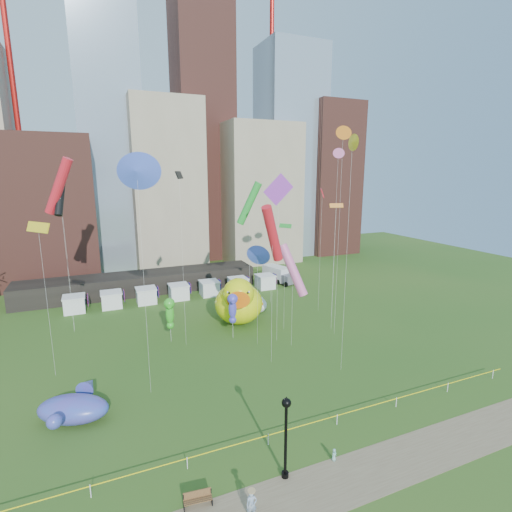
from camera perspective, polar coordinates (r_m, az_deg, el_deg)
name	(u,v)px	position (r m, az deg, el deg)	size (l,w,h in m)	color
ground	(268,445)	(31.47, 1.82, -26.17)	(160.00, 160.00, 0.00)	#28551A
footpath	(302,496)	(28.13, 6.84, -31.85)	(70.00, 4.00, 0.02)	brown
skyline	(155,164)	(84.41, -14.68, 13.08)	(101.00, 23.00, 68.00)	brown
crane_left	(10,15)	(91.23, -32.63, 27.87)	(23.00, 1.00, 76.00)	red
crane_right	(275,51)	(99.59, 2.87, 28.11)	(23.00, 1.00, 76.00)	red
pavilion	(141,283)	(67.13, -16.62, -3.84)	(38.00, 6.00, 3.20)	black
vendor_tents	(179,292)	(62.27, -11.35, -5.28)	(33.24, 2.80, 2.40)	white
caution_tape	(268,437)	(31.05, 1.83, -25.19)	(50.00, 0.06, 0.90)	white
big_duck	(239,301)	(50.82, -2.59, -6.72)	(8.56, 9.58, 6.70)	#E0E80B
small_duck	(258,304)	(55.23, 0.29, -7.16)	(3.37, 3.86, 2.71)	white
seahorse_green	(170,311)	(46.28, -12.65, -7.95)	(1.48, 1.74, 5.40)	silver
seahorse_purple	(233,306)	(46.13, -3.46, -7.41)	(1.52, 1.75, 5.62)	silver
whale_inflatable	(74,407)	(36.27, -25.32, -19.56)	(6.35, 7.02, 2.49)	#593A9E
park_bench	(198,498)	(27.42, -8.63, -31.96)	(1.76, 0.74, 0.87)	#56311D
lamppost	(286,429)	(26.93, 4.45, -24.15)	(0.61, 0.61, 5.87)	black
box_truck	(278,274)	(70.54, 3.32, -2.70)	(4.27, 7.05, 2.82)	silver
woman	(252,505)	(26.31, -0.66, -32.91)	(0.63, 0.42, 1.74)	white
toddler	(334,455)	(30.43, 11.49, -26.88)	(0.31, 0.22, 0.88)	silver
kite_0	(272,234)	(37.91, 2.45, 3.30)	(3.40, 2.86, 16.64)	silver
kite_1	(338,155)	(51.65, 12.10, 14.40)	(1.28, 0.27, 22.64)	silver
kite_2	(60,194)	(51.49, -26.99, 8.14)	(1.86, 3.13, 19.65)	silver
kite_3	(249,203)	(48.85, -1.01, 7.79)	(3.29, 2.43, 18.57)	silver
kite_4	(38,228)	(40.10, -29.58, 3.60)	(2.21, 2.64, 15.19)	silver
kite_5	(257,255)	(42.68, 0.22, 0.11)	(1.33, 1.97, 11.68)	silver
kite_6	(336,208)	(47.42, 11.81, 6.98)	(1.71, 0.68, 16.00)	silver
kite_7	(271,242)	(57.45, 2.24, 2.12)	(0.57, 1.42, 10.26)	silver
kite_8	(322,193)	(53.92, 9.79, 9.14)	(2.38, 3.47, 17.48)	silver
kite_9	(293,270)	(42.94, 5.49, -2.09)	(3.21, 3.18, 11.97)	silver
kite_10	(179,177)	(42.31, -11.31, 11.44)	(1.39, 2.61, 19.74)	silver
kite_11	(285,228)	(46.81, 4.37, 4.22)	(1.11, 1.54, 13.55)	silver
kite_12	(352,144)	(36.87, 14.08, 15.77)	(0.51, 1.50, 22.96)	silver
kite_13	(137,171)	(33.03, -17.24, 11.92)	(2.36, 2.41, 21.20)	silver
kite_14	(343,134)	(45.97, 12.79, 17.16)	(1.51, 0.33, 24.68)	silver
kite_15	(278,191)	(42.91, 3.35, 9.52)	(3.55, 0.31, 19.55)	silver
kite_16	(59,186)	(50.77, -27.17, 9.20)	(4.02, 2.81, 21.41)	silver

